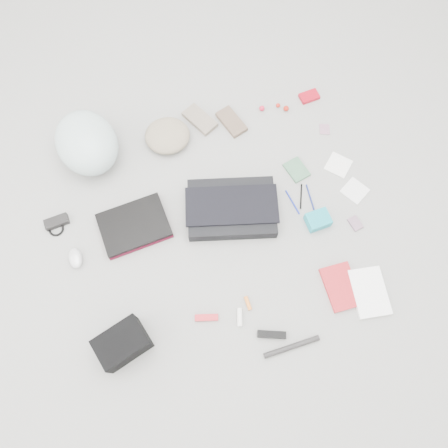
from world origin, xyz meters
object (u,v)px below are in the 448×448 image
object	(u,v)px
laptop	(134,225)
book_red	(341,287)
bike_helmet	(87,143)
camera_bag	(123,344)
messenger_bag	(232,209)
accordion_wallet	(318,220)

from	to	relation	value
laptop	book_red	distance (m)	1.00
bike_helmet	camera_bag	size ratio (longest dim) A/B	1.78
laptop	bike_helmet	bearing A→B (deg)	99.90
messenger_bag	camera_bag	xyz separation A→B (m)	(-0.62, -0.47, 0.03)
bike_helmet	accordion_wallet	bearing A→B (deg)	-47.29
accordion_wallet	bike_helmet	bearing A→B (deg)	141.39
laptop	bike_helmet	world-z (taller)	bike_helmet
laptop	bike_helmet	xyz separation A→B (m)	(-0.12, 0.45, 0.08)
laptop	accordion_wallet	world-z (taller)	accordion_wallet
laptop	accordion_wallet	distance (m)	0.87
bike_helmet	accordion_wallet	world-z (taller)	bike_helmet
laptop	bike_helmet	size ratio (longest dim) A/B	0.86
camera_bag	book_red	xyz separation A→B (m)	(0.99, -0.03, -0.06)
camera_bag	accordion_wallet	bearing A→B (deg)	-0.63
laptop	accordion_wallet	xyz separation A→B (m)	(0.84, -0.22, -0.01)
book_red	accordion_wallet	size ratio (longest dim) A/B	1.92
bike_helmet	camera_bag	bearing A→B (deg)	-104.39
messenger_bag	laptop	distance (m)	0.47
messenger_bag	laptop	world-z (taller)	messenger_bag
bike_helmet	book_red	world-z (taller)	bike_helmet
camera_bag	book_red	distance (m)	0.99
camera_bag	book_red	size ratio (longest dim) A/B	0.99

